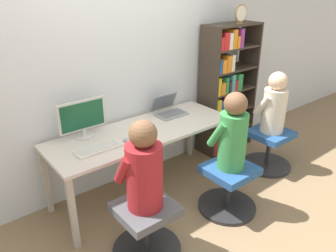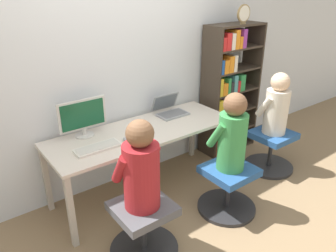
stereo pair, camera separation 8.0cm
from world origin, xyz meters
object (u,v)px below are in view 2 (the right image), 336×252
Objects in this scene: person_near_shelf at (277,106)px; bookshelf at (227,94)px; laptop at (170,110)px; office_chair_left at (143,228)px; keyboard at (98,148)px; person_at_laptop at (232,135)px; office_chair_side at (271,150)px; desktop_monitor at (83,118)px; office_chair_right at (228,188)px; desk_clock at (244,14)px; person_at_monitor at (141,169)px.

bookshelf is at bearing 98.20° from person_near_shelf.
office_chair_left is at bearing -136.79° from laptop.
keyboard is at bearing -171.95° from bookshelf.
person_at_laptop is 1.04× the size of person_near_shelf.
person_at_laptop is 0.45× the size of bookshelf.
keyboard is 0.79m from office_chair_left.
office_chair_side is (0.10, -0.67, -0.54)m from bookshelf.
person_near_shelf is at bearing 13.84° from person_at_laptop.
bookshelf is at bearing -0.40° from laptop.
person_at_laptop is (1.00, -0.95, -0.10)m from desktop_monitor.
desktop_monitor is at bearing 160.26° from person_near_shelf.
desktop_monitor is at bearing 92.36° from office_chair_left.
person_near_shelf reaches higher than laptop.
person_at_laptop is (0.01, -0.91, 0.04)m from laptop.
person_near_shelf is (0.98, 0.25, 0.55)m from office_chair_right.
desk_clock is 1.61m from office_chair_side.
person_at_monitor reaches higher than laptop.
office_chair_right is 1.01m from office_chair_side.
person_at_monitor is at bearing -157.42° from desk_clock.
desktop_monitor is 0.64× the size of person_at_monitor.
bookshelf reaches higher than person_at_laptop.
desktop_monitor is at bearing 160.14° from office_chair_side.
person_near_shelf reaches higher than keyboard.
bookshelf reaches higher than office_chair_side.
person_at_laptop reaches higher than keyboard.
laptop reaches higher than office_chair_left.
person_at_laptop reaches higher than office_chair_left.
office_chair_left is at bearing -157.29° from desk_clock.
desk_clock is (0.98, 0.83, 0.92)m from person_at_laptop.
office_chair_right is (1.00, -0.96, -0.67)m from desktop_monitor.
bookshelf is 0.67m from person_near_shelf.
office_chair_left is 2.03m from person_near_shelf.
desk_clock reaches higher than bookshelf.
person_near_shelf is at bearing -81.80° from bookshelf.
person_at_laptop reaches higher than person_at_monitor.
laptop is 1.05m from keyboard.
keyboard is 0.72× the size of office_chair_side.
office_chair_left is at bearing 178.65° from office_chair_right.
office_chair_left is 0.56m from person_at_monitor.
person_at_monitor is at bearing -173.68° from office_chair_side.
person_at_monitor reaches higher than desktop_monitor.
laptop is 0.58× the size of office_chair_right.
person_near_shelf reaches higher than office_chair_side.
office_chair_left is 2.62× the size of desk_clock.
desk_clock is (0.09, -0.08, 0.96)m from bookshelf.
desk_clock is (1.93, 0.80, 0.94)m from person_at_monitor.
person_at_laptop reaches higher than desktop_monitor.
person_near_shelf is at bearing -34.06° from laptop.
office_chair_side is (0.98, 0.24, 0.00)m from office_chair_right.
desk_clock is at bearing 22.71° from office_chair_left.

